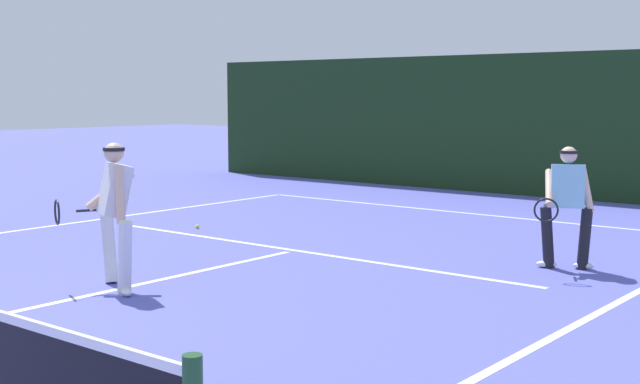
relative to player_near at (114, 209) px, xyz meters
The scene contains 7 objects.
court_line_baseline_far 7.98m from the player_near, 89.65° to the left, with size 9.24×0.10×0.01m, color white.
court_line_service 3.19m from the player_near, 89.09° to the left, with size 7.53×0.10×0.01m, color white.
court_line_centre 0.96m from the player_near, 80.86° to the right, with size 0.10×6.40×0.01m, color white.
player_near is the anchor object (origin of this frame).
player_far 5.51m from the player_near, 50.32° to the left, with size 0.70×0.93×1.55m.
tennis_ball_extra 4.42m from the player_near, 124.86° to the left, with size 0.07×0.07×0.07m, color #D1E033.
back_fence_windscreen 11.23m from the player_near, 89.75° to the left, with size 18.78×0.12×3.07m, color black.
Camera 1 is at (7.67, -2.41, 2.19)m, focal length 47.73 mm.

